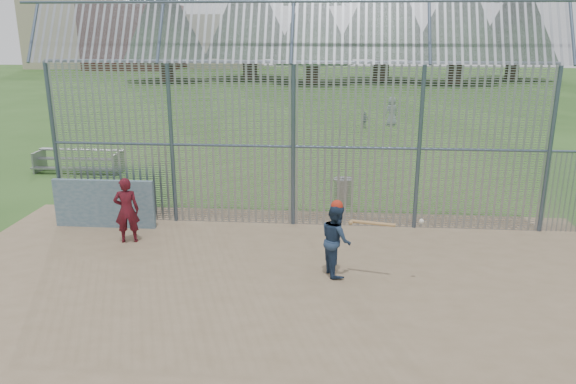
# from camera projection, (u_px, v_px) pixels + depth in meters

# --- Properties ---
(ground) EXTENTS (120.00, 120.00, 0.00)m
(ground) POSITION_uv_depth(u_px,v_px,m) (279.00, 286.00, 10.78)
(ground) COLOR #2D511E
(ground) RESTS_ON ground
(dirt_infield) EXTENTS (14.00, 10.00, 0.02)m
(dirt_infield) POSITION_uv_depth(u_px,v_px,m) (277.00, 298.00, 10.30)
(dirt_infield) COLOR #756047
(dirt_infield) RESTS_ON ground
(dugout_wall) EXTENTS (2.50, 0.12, 1.20)m
(dugout_wall) POSITION_uv_depth(u_px,v_px,m) (104.00, 204.00, 13.74)
(dugout_wall) COLOR #38566B
(dugout_wall) RESTS_ON dirt_infield
(batter) EXTENTS (0.74, 0.84, 1.45)m
(batter) POSITION_uv_depth(u_px,v_px,m) (336.00, 240.00, 11.09)
(batter) COLOR #223450
(batter) RESTS_ON dirt_infield
(onlooker) EXTENTS (0.63, 0.50, 1.53)m
(onlooker) POSITION_uv_depth(u_px,v_px,m) (127.00, 210.00, 12.74)
(onlooker) COLOR maroon
(onlooker) RESTS_ON dirt_infield
(bg_kid_standing) EXTENTS (0.83, 0.75, 1.43)m
(bg_kid_standing) POSITION_uv_depth(u_px,v_px,m) (392.00, 111.00, 27.77)
(bg_kid_standing) COLOR slate
(bg_kid_standing) RESTS_ON ground
(bg_kid_seated) EXTENTS (0.48, 0.46, 0.80)m
(bg_kid_seated) POSITION_uv_depth(u_px,v_px,m) (365.00, 120.00, 27.16)
(bg_kid_seated) COLOR slate
(bg_kid_seated) RESTS_ON ground
(batting_gear) EXTENTS (1.74, 0.49, 0.45)m
(batting_gear) POSITION_uv_depth(u_px,v_px,m) (348.00, 211.00, 10.84)
(batting_gear) COLOR #AE2817
(batting_gear) RESTS_ON ground
(trash_can) EXTENTS (0.56, 0.56, 0.82)m
(trash_can) POSITION_uv_depth(u_px,v_px,m) (343.00, 191.00, 15.61)
(trash_can) COLOR gray
(trash_can) RESTS_ON ground
(bleacher) EXTENTS (3.00, 0.95, 0.72)m
(bleacher) POSITION_uv_depth(u_px,v_px,m) (79.00, 160.00, 19.08)
(bleacher) COLOR slate
(bleacher) RESTS_ON ground
(backstop_fence) EXTENTS (20.09, 0.81, 5.30)m
(backstop_fence) POSITION_uv_depth(u_px,v_px,m) (369.00, 134.00, 13.23)
(backstop_fence) COLOR #47566B
(backstop_fence) RESTS_ON ground
(distant_buildings) EXTENTS (26.50, 10.50, 8.00)m
(distant_buildings) POSITION_uv_depth(u_px,v_px,m) (130.00, 36.00, 65.57)
(distant_buildings) COLOR brown
(distant_buildings) RESTS_ON ground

